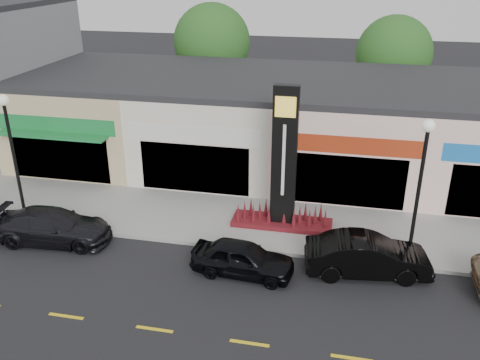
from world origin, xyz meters
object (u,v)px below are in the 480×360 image
at_px(pylon_sign, 283,179).
at_px(car_black_conv, 367,256).
at_px(lamp_west_near, 12,146).
at_px(car_dark_sedan, 53,226).
at_px(lamp_east_near, 420,178).
at_px(car_black_sedan, 243,258).

height_order(pylon_sign, car_black_conv, pylon_sign).
height_order(lamp_west_near, car_dark_sedan, lamp_west_near).
relative_size(lamp_east_near, car_black_conv, 1.23).
distance_m(lamp_west_near, car_dark_sedan, 3.76).
distance_m(lamp_east_near, car_dark_sedan, 14.19).
bearing_deg(car_dark_sedan, car_black_sedan, -99.55).
xyz_separation_m(car_dark_sedan, car_black_sedan, (7.91, -0.66, -0.04)).
relative_size(car_dark_sedan, car_black_conv, 1.05).
bearing_deg(car_black_sedan, lamp_west_near, 83.13).
bearing_deg(lamp_east_near, car_black_conv, -146.72).
relative_size(car_dark_sedan, car_black_sedan, 1.26).
relative_size(pylon_sign, car_black_conv, 1.35).
xyz_separation_m(lamp_west_near, car_black_sedan, (10.06, -1.95, -2.84)).
distance_m(car_dark_sedan, car_black_sedan, 7.94).
xyz_separation_m(car_black_sedan, car_black_conv, (4.38, 0.93, 0.10)).
distance_m(pylon_sign, car_dark_sedan, 9.48).
xyz_separation_m(pylon_sign, car_dark_sedan, (-8.85, -2.99, -1.60)).
height_order(lamp_west_near, car_black_sedan, lamp_west_near).
height_order(car_dark_sedan, car_black_conv, car_black_conv).
distance_m(lamp_east_near, pylon_sign, 5.42).
relative_size(pylon_sign, car_dark_sedan, 1.28).
height_order(lamp_west_near, lamp_east_near, same).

